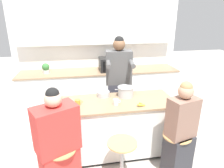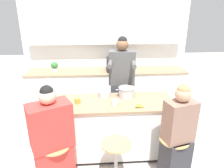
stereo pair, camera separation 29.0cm
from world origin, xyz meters
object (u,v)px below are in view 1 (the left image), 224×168
(person_wrapped_blanket, at_px, (58,147))
(banana_bunch, at_px, (141,104))
(coffee_cup_far, at_px, (116,102))
(bar_stool_center, at_px, (122,161))
(fruit_bowl, at_px, (103,94))
(potted_plant, at_px, (46,68))
(person_cooking, at_px, (119,88))
(microwave, at_px, (111,64))
(coffee_cup_near, at_px, (78,102))
(kitchen_island, at_px, (113,127))
(bar_stool_rightmost, at_px, (175,153))
(cooking_pot, at_px, (126,92))
(person_seated_near, at_px, (180,136))

(person_wrapped_blanket, relative_size, banana_bunch, 9.59)
(coffee_cup_far, bearing_deg, banana_bunch, -16.49)
(bar_stool_center, bearing_deg, fruit_bowl, 97.45)
(coffee_cup_far, height_order, potted_plant, potted_plant)
(person_cooking, height_order, coffee_cup_far, person_cooking)
(bar_stool_center, bearing_deg, microwave, 83.92)
(fruit_bowl, bearing_deg, coffee_cup_far, -67.40)
(person_cooking, height_order, banana_bunch, person_cooking)
(coffee_cup_near, distance_m, microwave, 1.74)
(coffee_cup_far, bearing_deg, microwave, 82.85)
(person_wrapped_blanket, relative_size, potted_plant, 6.57)
(kitchen_island, xyz_separation_m, fruit_bowl, (-0.11, 0.22, 0.48))
(bar_stool_center, height_order, person_cooking, person_cooking)
(bar_stool_rightmost, xyz_separation_m, microwave, (-0.50, 2.15, 0.71))
(microwave, bearing_deg, kitchen_island, -98.57)
(person_wrapped_blanket, distance_m, cooking_pot, 1.30)
(person_seated_near, bearing_deg, coffee_cup_far, 129.76)
(bar_stool_center, height_order, coffee_cup_near, coffee_cup_near)
(banana_bunch, bearing_deg, person_seated_near, -45.93)
(person_cooking, bearing_deg, fruit_bowl, -127.12)
(coffee_cup_near, height_order, microwave, microwave)
(microwave, bearing_deg, bar_stool_center, -96.08)
(coffee_cup_near, relative_size, microwave, 0.22)
(person_cooking, relative_size, coffee_cup_far, 16.73)
(cooking_pot, bearing_deg, microwave, 89.96)
(kitchen_island, height_order, person_cooking, person_cooking)
(person_seated_near, xyz_separation_m, coffee_cup_near, (-1.27, 0.60, 0.30))
(person_wrapped_blanket, xyz_separation_m, person_seated_near, (1.52, -0.00, -0.03))
(person_cooking, xyz_separation_m, cooking_pot, (0.03, -0.37, 0.09))
(fruit_bowl, bearing_deg, coffee_cup_near, -148.80)
(person_wrapped_blanket, relative_size, fruit_bowl, 7.06)
(kitchen_island, relative_size, person_cooking, 1.04)
(kitchen_island, bearing_deg, coffee_cup_near, -177.42)
(kitchen_island, xyz_separation_m, microwave, (0.23, 1.54, 0.61))
(banana_bunch, height_order, microwave, microwave)
(person_wrapped_blanket, bearing_deg, bar_stool_rightmost, -26.26)
(person_seated_near, xyz_separation_m, cooking_pot, (-0.53, 0.79, 0.34))
(person_seated_near, xyz_separation_m, fruit_bowl, (-0.87, 0.84, 0.30))
(person_wrapped_blanket, xyz_separation_m, coffee_cup_near, (0.25, 0.60, 0.27))
(potted_plant, bearing_deg, microwave, -1.70)
(cooking_pot, distance_m, banana_bunch, 0.39)
(bar_stool_center, relative_size, fruit_bowl, 3.20)
(bar_stool_rightmost, xyz_separation_m, person_wrapped_blanket, (-1.49, -0.02, 0.31))
(bar_stool_rightmost, relative_size, banana_bunch, 4.35)
(person_wrapped_blanket, distance_m, potted_plant, 2.27)
(person_cooking, relative_size, coffee_cup_near, 16.38)
(kitchen_island, distance_m, coffee_cup_near, 0.70)
(kitchen_island, height_order, coffee_cup_far, coffee_cup_far)
(bar_stool_rightmost, relative_size, microwave, 1.31)
(person_seated_near, distance_m, cooking_pot, 1.01)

